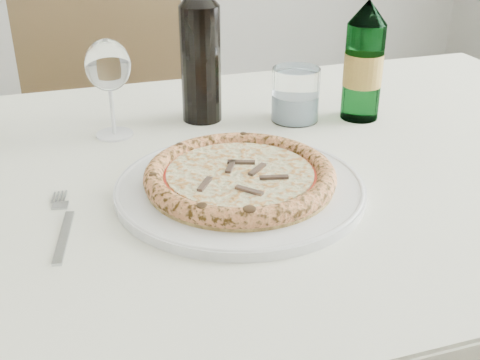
{
  "coord_description": "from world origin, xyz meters",
  "views": [
    {
      "loc": [
        -0.3,
        -0.7,
        1.16
      ],
      "look_at": [
        -0.06,
        0.02,
        0.78
      ],
      "focal_mm": 45.0,
      "sensor_mm": 36.0,
      "label": 1
    }
  ],
  "objects_px": {
    "chair_far": "(116,134)",
    "tumbler": "(295,98)",
    "dining_table": "(221,209)",
    "wine_bottle": "(200,52)",
    "plate": "(240,187)",
    "beer_bottle": "(364,61)",
    "wine_glass": "(108,68)",
    "pizza": "(240,176)"
  },
  "relations": [
    {
      "from": "chair_far",
      "to": "plate",
      "type": "xyz_separation_m",
      "value": [
        0.09,
        -0.83,
        0.23
      ]
    },
    {
      "from": "tumbler",
      "to": "beer_bottle",
      "type": "bearing_deg",
      "value": -12.21
    },
    {
      "from": "pizza",
      "to": "beer_bottle",
      "type": "xyz_separation_m",
      "value": [
        0.31,
        0.22,
        0.08
      ]
    },
    {
      "from": "chair_far",
      "to": "wine_bottle",
      "type": "distance_m",
      "value": 0.64
    },
    {
      "from": "wine_glass",
      "to": "wine_bottle",
      "type": "relative_size",
      "value": 0.57
    },
    {
      "from": "chair_far",
      "to": "tumbler",
      "type": "distance_m",
      "value": 0.7
    },
    {
      "from": "plate",
      "to": "beer_bottle",
      "type": "bearing_deg",
      "value": 35.61
    },
    {
      "from": "pizza",
      "to": "tumbler",
      "type": "xyz_separation_m",
      "value": [
        0.19,
        0.25,
        0.02
      ]
    },
    {
      "from": "wine_glass",
      "to": "wine_bottle",
      "type": "height_order",
      "value": "wine_bottle"
    },
    {
      "from": "dining_table",
      "to": "plate",
      "type": "bearing_deg",
      "value": -90.0
    },
    {
      "from": "dining_table",
      "to": "wine_bottle",
      "type": "relative_size",
      "value": 5.31
    },
    {
      "from": "wine_glass",
      "to": "wine_bottle",
      "type": "bearing_deg",
      "value": 10.49
    },
    {
      "from": "chair_far",
      "to": "tumbler",
      "type": "height_order",
      "value": "chair_far"
    },
    {
      "from": "chair_far",
      "to": "dining_table",
      "type": "bearing_deg",
      "value": -83.25
    },
    {
      "from": "wine_glass",
      "to": "wine_bottle",
      "type": "distance_m",
      "value": 0.17
    },
    {
      "from": "dining_table",
      "to": "wine_bottle",
      "type": "bearing_deg",
      "value": 83.08
    },
    {
      "from": "pizza",
      "to": "beer_bottle",
      "type": "relative_size",
      "value": 1.0
    },
    {
      "from": "plate",
      "to": "chair_far",
      "type": "bearing_deg",
      "value": 95.94
    },
    {
      "from": "dining_table",
      "to": "pizza",
      "type": "bearing_deg",
      "value": -90.0
    },
    {
      "from": "plate",
      "to": "wine_bottle",
      "type": "relative_size",
      "value": 1.2
    },
    {
      "from": "chair_far",
      "to": "wine_bottle",
      "type": "xyz_separation_m",
      "value": [
        0.11,
        -0.53,
        0.35
      ]
    },
    {
      "from": "chair_far",
      "to": "wine_glass",
      "type": "height_order",
      "value": "chair_far"
    },
    {
      "from": "tumbler",
      "to": "wine_bottle",
      "type": "relative_size",
      "value": 0.33
    },
    {
      "from": "dining_table",
      "to": "wine_glass",
      "type": "height_order",
      "value": "wine_glass"
    },
    {
      "from": "pizza",
      "to": "wine_bottle",
      "type": "bearing_deg",
      "value": 85.35
    },
    {
      "from": "plate",
      "to": "tumbler",
      "type": "height_order",
      "value": "tumbler"
    },
    {
      "from": "wine_glass",
      "to": "dining_table",
      "type": "bearing_deg",
      "value": -50.42
    },
    {
      "from": "wine_bottle",
      "to": "beer_bottle",
      "type": "bearing_deg",
      "value": -16.45
    },
    {
      "from": "dining_table",
      "to": "chair_far",
      "type": "distance_m",
      "value": 0.75
    },
    {
      "from": "chair_far",
      "to": "wine_bottle",
      "type": "relative_size",
      "value": 3.13
    },
    {
      "from": "chair_far",
      "to": "pizza",
      "type": "relative_size",
      "value": 3.41
    },
    {
      "from": "wine_glass",
      "to": "beer_bottle",
      "type": "bearing_deg",
      "value": -6.65
    },
    {
      "from": "wine_glass",
      "to": "chair_far",
      "type": "bearing_deg",
      "value": 84.3
    },
    {
      "from": "dining_table",
      "to": "beer_bottle",
      "type": "xyz_separation_m",
      "value": [
        0.31,
        0.12,
        0.19
      ]
    },
    {
      "from": "chair_far",
      "to": "wine_bottle",
      "type": "bearing_deg",
      "value": -78.12
    },
    {
      "from": "plate",
      "to": "wine_bottle",
      "type": "xyz_separation_m",
      "value": [
        0.02,
        0.3,
        0.12
      ]
    },
    {
      "from": "beer_bottle",
      "to": "dining_table",
      "type": "bearing_deg",
      "value": -158.67
    },
    {
      "from": "dining_table",
      "to": "beer_bottle",
      "type": "height_order",
      "value": "beer_bottle"
    },
    {
      "from": "dining_table",
      "to": "beer_bottle",
      "type": "bearing_deg",
      "value": 21.33
    },
    {
      "from": "wine_bottle",
      "to": "chair_far",
      "type": "bearing_deg",
      "value": 101.88
    },
    {
      "from": "wine_glass",
      "to": "beer_bottle",
      "type": "distance_m",
      "value": 0.45
    },
    {
      "from": "tumbler",
      "to": "beer_bottle",
      "type": "xyz_separation_m",
      "value": [
        0.12,
        -0.03,
        0.07
      ]
    }
  ]
}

